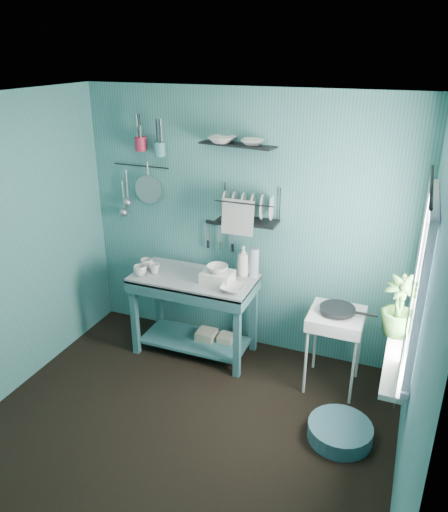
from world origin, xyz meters
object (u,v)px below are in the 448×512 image
at_px(storage_tin_small, 226,344).
at_px(storage_tin_large, 207,340).
at_px(soap_bottle, 243,261).
at_px(colander, 148,189).
at_px(frying_pan, 338,309).
at_px(floor_basin, 340,432).
at_px(mug_right, 147,264).
at_px(wash_tub, 217,277).
at_px(work_counter, 195,315).
at_px(water_bottle, 254,262).
at_px(hotplate_stand, 333,350).
at_px(mug_mid, 155,268).
at_px(potted_plant, 399,306).
at_px(utensil_cup_teal, 159,149).
at_px(utensil_cup_magenta, 141,144).
at_px(mug_left, 140,271).

bearing_deg(storage_tin_small, storage_tin_large, -171.47).
bearing_deg(soap_bottle, colander, 173.35).
distance_m(frying_pan, floor_basin, 0.98).
xyz_separation_m(mug_right, wash_tub, (0.75, -0.02, 0.00)).
xyz_separation_m(wash_tub, frying_pan, (1.10, -0.03, -0.10)).
bearing_deg(work_counter, storage_tin_small, 23.43).
distance_m(wash_tub, soap_bottle, 0.30).
bearing_deg(frying_pan, water_bottle, 162.35).
xyz_separation_m(mug_right, storage_tin_small, (0.80, 0.08, -0.77)).
height_order(hotplate_stand, storage_tin_small, hotplate_stand).
distance_m(mug_mid, soap_bottle, 0.85).
distance_m(soap_bottle, frying_pan, 0.99).
bearing_deg(potted_plant, water_bottle, 155.46).
distance_m(work_counter, colander, 1.31).
xyz_separation_m(colander, storage_tin_large, (0.72, -0.27, -1.40)).
bearing_deg(utensil_cup_teal, water_bottle, -4.17).
distance_m(wash_tub, utensil_cup_magenta, 1.45).
distance_m(mug_left, mug_mid, 0.14).
bearing_deg(floor_basin, storage_tin_large, 152.71).
height_order(mug_right, hotplate_stand, mug_right).
bearing_deg(work_counter, wash_tub, 3.93).
distance_m(wash_tub, water_bottle, 0.37).
height_order(water_bottle, storage_tin_large, water_bottle).
bearing_deg(hotplate_stand, wash_tub, -176.85).
bearing_deg(utensil_cup_magenta, storage_tin_small, -12.49).
distance_m(mug_right, colander, 0.73).
relative_size(mug_right, utensil_cup_magenta, 0.95).
relative_size(work_counter, mug_right, 9.38).
xyz_separation_m(hotplate_stand, utensil_cup_magenta, (-2.01, 0.34, 1.60)).
xyz_separation_m(mug_right, utensil_cup_teal, (0.04, 0.29, 1.06)).
height_order(mug_right, water_bottle, water_bottle).
distance_m(mug_right, utensil_cup_teal, 1.10).
height_order(mug_mid, storage_tin_large, mug_mid).
height_order(hotplate_stand, storage_tin_large, hotplate_stand).
xyz_separation_m(work_counter, utensil_cup_teal, (-0.46, 0.29, 1.52)).
distance_m(hotplate_stand, frying_pan, 0.40).
relative_size(potted_plant, storage_tin_small, 2.29).
bearing_deg(hotplate_stand, storage_tin_large, -179.88).
xyz_separation_m(colander, storage_tin_small, (0.92, -0.24, -1.41)).
bearing_deg(mug_left, water_bottle, 20.81).
bearing_deg(mug_left, mug_right, 97.13).
relative_size(mug_mid, storage_tin_large, 0.45).
xyz_separation_m(mug_mid, water_bottle, (0.90, 0.28, 0.09)).
relative_size(soap_bottle, hotplate_stand, 0.41).
distance_m(mug_mid, hotplate_stand, 1.80).
xyz_separation_m(water_bottle, floor_basin, (1.02, -0.91, -0.89)).
bearing_deg(mug_mid, storage_tin_small, 11.63).
bearing_deg(mug_left, hotplate_stand, 3.59).
xyz_separation_m(utensil_cup_magenta, floor_basin, (2.20, -0.99, -1.90)).
relative_size(mug_left, utensil_cup_magenta, 0.95).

